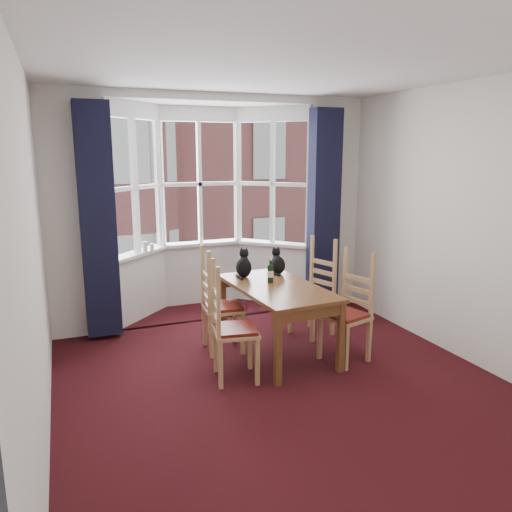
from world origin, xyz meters
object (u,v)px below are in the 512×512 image
wine_bottle (270,272)px  dining_table (277,294)px  cat_left (244,266)px  candle_short (152,247)px  chair_right_far (317,294)px  chair_right_near (351,315)px  candle_tall (145,247)px  cat_right (278,263)px  chair_left_far (215,309)px  chair_left_near (226,332)px

wine_bottle → dining_table: bearing=-84.1°
cat_left → candle_short: size_ratio=3.50×
cat_left → candle_short: 1.46m
chair_right_far → wine_bottle: size_ratio=3.56×
chair_right_near → cat_left: bearing=133.2°
candle_tall → cat_right: bearing=-42.1°
candle_tall → cat_left: bearing=-52.8°
chair_left_far → cat_right: (0.82, 0.20, 0.39)m
dining_table → wine_bottle: bearing=95.9°
cat_left → chair_left_far: bearing=-153.6°
chair_left_near → candle_tall: size_ratio=7.20×
cat_right → chair_right_far: bearing=-12.7°
chair_right_near → cat_right: (-0.43, 0.90, 0.39)m
candle_tall → wine_bottle: bearing=-55.0°
dining_table → candle_tall: candle_tall is taller
dining_table → wine_bottle: (-0.01, 0.14, 0.20)m
chair_left_far → candle_short: (-0.40, 1.41, 0.44)m
chair_left_far → chair_right_far: size_ratio=1.00×
cat_right → candle_tall: cat_right is taller
chair_left_near → wine_bottle: bearing=38.9°
chair_left_far → wine_bottle: size_ratio=3.56×
chair_left_far → cat_right: size_ratio=2.99×
dining_table → cat_left: size_ratio=4.59×
chair_left_far → wine_bottle: bearing=-14.5°
dining_table → candle_short: 1.99m
chair_right_near → chair_right_far: (0.03, 0.80, 0.00)m
chair_left_far → cat_right: cat_right is taller
dining_table → chair_right_near: (0.66, -0.41, -0.18)m
chair_left_far → candle_tall: (-0.49, 1.38, 0.46)m
chair_right_near → candle_short: size_ratio=9.76×
chair_left_near → chair_right_far: (1.39, 0.79, 0.00)m
chair_right_near → chair_right_far: 0.80m
chair_left_near → wine_bottle: wine_bottle is taller
candle_short → chair_right_far: bearing=-38.0°
candle_tall → candle_short: 0.09m
cat_right → candle_short: 1.72m
chair_left_near → chair_left_far: size_ratio=1.00×
cat_right → dining_table: bearing=-114.4°
dining_table → wine_bottle: size_ratio=5.85×
chair_right_near → candle_short: (-1.65, 2.11, 0.44)m
chair_left_far → candle_tall: candle_tall is taller
chair_right_near → chair_left_near: bearing=180.0°
cat_right → candle_short: bearing=135.2°
dining_table → chair_left_near: size_ratio=1.65×
wine_bottle → candle_short: wine_bottle is taller
chair_right_near → candle_tall: size_ratio=7.20×
dining_table → chair_right_near: bearing=-31.8°
chair_right_near → candle_short: bearing=128.1°
chair_left_near → candle_tall: bearing=100.6°
chair_right_near → cat_right: size_ratio=2.99×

